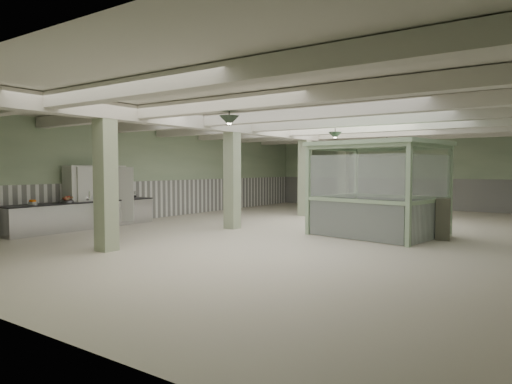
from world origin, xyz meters
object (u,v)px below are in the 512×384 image
Objects in this scene: prep_counter at (83,215)px; guard_booth at (378,173)px; filing_cabinet at (443,219)px; walkin_cooler at (96,198)px.

guard_booth is (8.56, 4.13, 1.40)m from prep_counter.
prep_counter is at bearing -168.10° from filing_cabinet.
walkin_cooler is 1.86× the size of filing_cabinet.
walkin_cooler is (-0.08, 0.60, 0.54)m from prep_counter.
filing_cabinet is (10.36, 4.34, 0.12)m from prep_counter.
prep_counter is 2.44× the size of walkin_cooler.
guard_booth is at bearing 22.15° from walkin_cooler.
prep_counter is at bearing -82.13° from walkin_cooler.
filing_cabinet is at bearing 19.65° from walkin_cooler.
guard_booth reaches higher than filing_cabinet.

